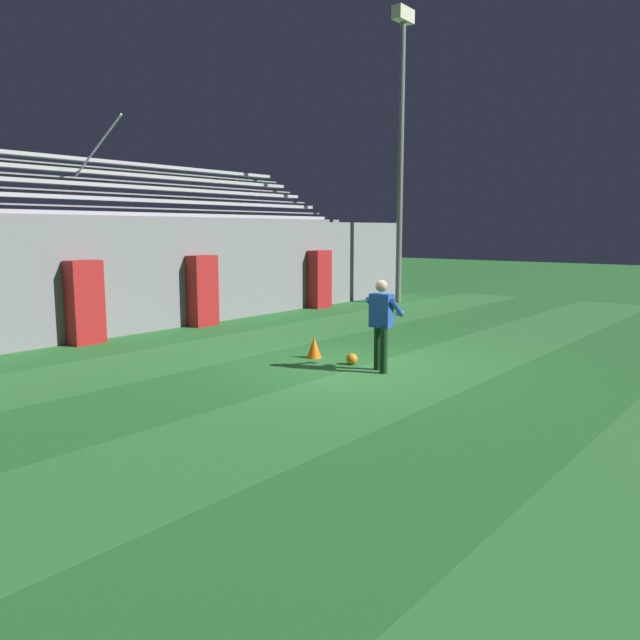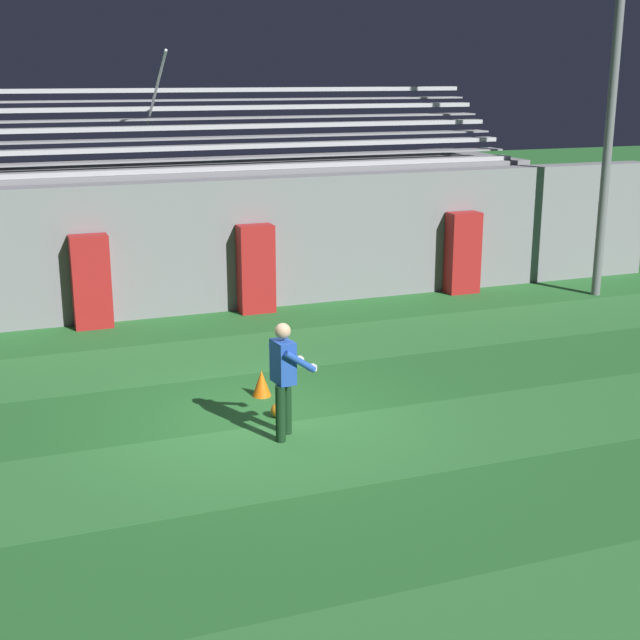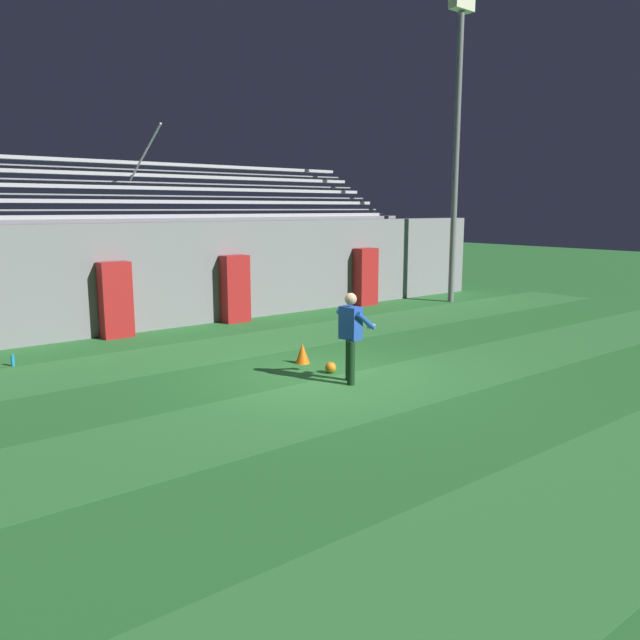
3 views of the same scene
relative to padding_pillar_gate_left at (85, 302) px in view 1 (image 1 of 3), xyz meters
The scene contains 12 objects.
ground_plane 6.26m from the padding_pillar_gate_left, 73.97° to the right, with size 80.00×80.00×0.00m, color #286B2D.
turf_stripe_mid 7.60m from the padding_pillar_gate_left, 76.90° to the right, with size 28.00×2.30×0.01m, color #337A38.
turf_stripe_far 3.36m from the padding_pillar_gate_left, 58.06° to the right, with size 28.00×2.30×0.01m, color #337A38.
back_wall 1.85m from the padding_pillar_gate_left, 17.83° to the left, with size 24.00×0.60×2.80m, color gray.
padding_pillar_gate_left is the anchor object (origin of this frame).
padding_pillar_gate_right 3.42m from the padding_pillar_gate_left, ahead, with size 0.75×0.44×1.88m, color #B21E1E.
padding_pillar_far_right 8.40m from the padding_pillar_gate_left, ahead, with size 0.75×0.44×1.88m, color #B21E1E.
bleacher_stand 3.41m from the padding_pillar_gate_left, 59.42° to the left, with size 18.00×4.05×5.43m.
floodlight_pole 12.37m from the padding_pillar_gate_left, ahead, with size 0.90×0.36×9.79m.
goalkeeper 6.95m from the padding_pillar_gate_left, 74.82° to the right, with size 0.59×0.62×1.67m.
soccer_ball 6.32m from the padding_pillar_gate_left, 71.77° to the right, with size 0.22×0.22×0.22m, color orange.
traffic_cone 5.43m from the padding_pillar_gate_left, 68.13° to the right, with size 0.30×0.30×0.42m, color orange.
Camera 1 is at (-9.23, -6.82, 2.56)m, focal length 35.00 mm.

